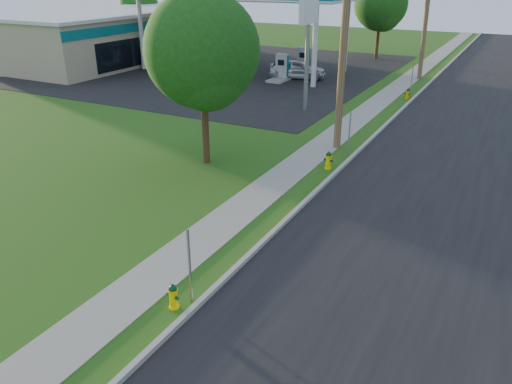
# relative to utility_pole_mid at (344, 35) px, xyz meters

# --- Properties ---
(road) EXTENTS (8.00, 120.00, 0.02)m
(road) POSITION_rel_utility_pole_mid_xyz_m (5.10, -7.00, -4.94)
(road) COLOR black
(road) RESTS_ON ground
(curb) EXTENTS (0.15, 120.00, 0.15)m
(curb) POSITION_rel_utility_pole_mid_xyz_m (1.10, -7.00, -4.88)
(curb) COLOR #9E9B92
(curb) RESTS_ON ground
(sidewalk) EXTENTS (1.50, 120.00, 0.03)m
(sidewalk) POSITION_rel_utility_pole_mid_xyz_m (-0.65, -7.00, -4.94)
(sidewalk) COLOR gray
(sidewalk) RESTS_ON ground
(forecourt) EXTENTS (26.00, 28.00, 0.02)m
(forecourt) POSITION_rel_utility_pole_mid_xyz_m (-15.40, 15.00, -4.94)
(forecourt) COLOR black
(forecourt) RESTS_ON ground
(utility_pole_mid) EXTENTS (1.40, 0.32, 9.80)m
(utility_pole_mid) POSITION_rel_utility_pole_mid_xyz_m (0.00, 0.00, 0.00)
(utility_pole_mid) COLOR brown
(utility_pole_mid) RESTS_ON ground
(utility_pole_far) EXTENTS (1.40, 0.32, 9.50)m
(utility_pole_far) POSITION_rel_utility_pole_mid_xyz_m (0.00, 18.00, -0.15)
(utility_pole_far) COLOR brown
(utility_pole_far) RESTS_ON ground
(sign_post_near) EXTENTS (0.05, 0.04, 2.00)m
(sign_post_near) POSITION_rel_utility_pole_mid_xyz_m (0.85, -12.80, -3.95)
(sign_post_near) COLOR gray
(sign_post_near) RESTS_ON ground
(sign_post_mid) EXTENTS (0.05, 0.04, 2.00)m
(sign_post_mid) POSITION_rel_utility_pole_mid_xyz_m (0.85, -1.00, -3.95)
(sign_post_mid) COLOR gray
(sign_post_mid) RESTS_ON ground
(sign_post_far) EXTENTS (0.05, 0.04, 2.00)m
(sign_post_far) POSITION_rel_utility_pole_mid_xyz_m (0.85, 11.20, -3.95)
(sign_post_far) COLOR gray
(sign_post_far) RESTS_ON ground
(fuel_pump_nw) EXTENTS (1.20, 3.20, 1.90)m
(fuel_pump_nw) POSITION_rel_utility_pole_mid_xyz_m (-17.90, 13.00, -4.23)
(fuel_pump_nw) COLOR #9E9B92
(fuel_pump_nw) RESTS_ON ground
(fuel_pump_ne) EXTENTS (1.20, 3.20, 1.90)m
(fuel_pump_ne) POSITION_rel_utility_pole_mid_xyz_m (-8.90, 13.00, -4.23)
(fuel_pump_ne) COLOR #9E9B92
(fuel_pump_ne) RESTS_ON ground
(fuel_pump_sw) EXTENTS (1.20, 3.20, 1.90)m
(fuel_pump_sw) POSITION_rel_utility_pole_mid_xyz_m (-17.90, 17.00, -4.23)
(fuel_pump_sw) COLOR #9E9B92
(fuel_pump_sw) RESTS_ON ground
(fuel_pump_se) EXTENTS (1.20, 3.20, 1.90)m
(fuel_pump_se) POSITION_rel_utility_pole_mid_xyz_m (-8.90, 17.00, -4.23)
(fuel_pump_se) COLOR #9E9B92
(fuel_pump_se) RESTS_ON ground
(convenience_store) EXTENTS (10.40, 22.40, 4.25)m
(convenience_store) POSITION_rel_utility_pole_mid_xyz_m (-26.38, 15.00, -2.82)
(convenience_store) COLOR tan
(convenience_store) RESTS_ON ground
(price_pylon) EXTENTS (0.34, 2.04, 6.85)m
(price_pylon) POSITION_rel_utility_pole_mid_xyz_m (-3.90, 5.50, 0.48)
(price_pylon) COLOR gray
(price_pylon) RESTS_ON ground
(tree_verge) EXTENTS (4.53, 4.53, 6.86)m
(tree_verge) POSITION_rel_utility_pole_mid_xyz_m (-4.12, -4.47, -0.54)
(tree_verge) COLOR #3E2615
(tree_verge) RESTS_ON ground
(tree_lot) EXTENTS (4.71, 4.71, 7.14)m
(tree_lot) POSITION_rel_utility_pole_mid_xyz_m (-5.36, 25.97, -0.35)
(tree_lot) COLOR #3E2615
(tree_lot) RESTS_ON ground
(tree_back) EXTENTS (4.07, 4.07, 6.17)m
(tree_back) POSITION_rel_utility_pole_mid_xyz_m (-31.38, 24.11, -0.98)
(tree_back) COLOR #3E2615
(tree_back) RESTS_ON ground
(hydrant_near) EXTENTS (0.35, 0.31, 0.67)m
(hydrant_near) POSITION_rel_utility_pole_mid_xyz_m (0.60, -13.19, -4.62)
(hydrant_near) COLOR #FFDA00
(hydrant_near) RESTS_ON ground
(hydrant_mid) EXTENTS (0.40, 0.35, 0.76)m
(hydrant_mid) POSITION_rel_utility_pole_mid_xyz_m (0.61, -2.77, -4.58)
(hydrant_mid) COLOR #FFDD05
(hydrant_mid) RESTS_ON ground
(hydrant_far) EXTENTS (0.36, 0.32, 0.70)m
(hydrant_far) POSITION_rel_utility_pole_mid_xyz_m (0.73, 11.08, -4.61)
(hydrant_far) COLOR #ECAB00
(hydrant_far) RESTS_ON ground
(car_red) EXTENTS (6.19, 4.38, 1.57)m
(car_red) POSITION_rel_utility_pole_mid_xyz_m (-17.85, 14.17, -4.17)
(car_red) COLOR maroon
(car_red) RESTS_ON ground
(car_silver) EXTENTS (4.49, 2.89, 1.42)m
(car_silver) POSITION_rel_utility_pole_mid_xyz_m (-8.08, 13.93, -4.24)
(car_silver) COLOR silver
(car_silver) RESTS_ON ground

